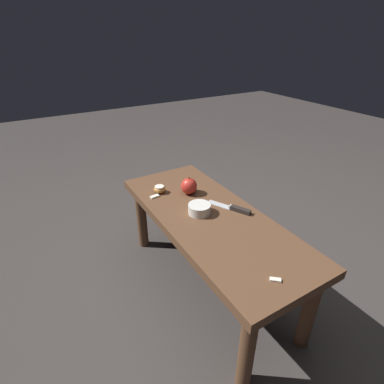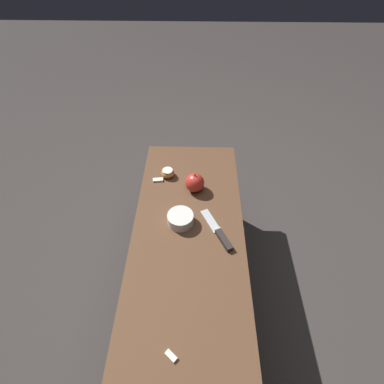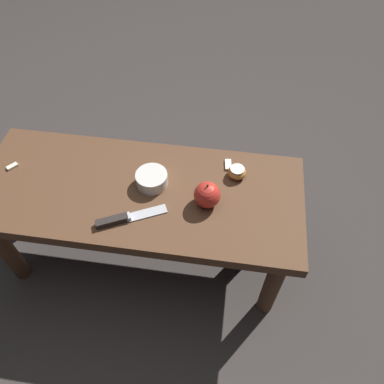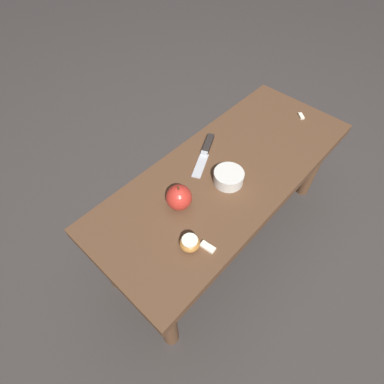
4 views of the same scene
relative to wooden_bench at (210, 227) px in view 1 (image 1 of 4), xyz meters
name	(u,v)px [view 1 (image 1 of 4)]	position (x,y,z in m)	size (l,w,h in m)	color
ground_plane	(208,284)	(0.00, 0.00, -0.36)	(8.00, 8.00, 0.00)	#383330
wooden_bench	(210,227)	(0.00, 0.00, 0.00)	(1.06, 0.43, 0.42)	brown
knife	(235,209)	(0.02, 0.12, 0.07)	(0.21, 0.12, 0.02)	#B7BABF
apple_whole	(189,186)	(-0.23, 0.02, 0.11)	(0.08, 0.08, 0.09)	red
apple_cut	(160,189)	(-0.31, -0.10, 0.08)	(0.06, 0.06, 0.04)	#B27233
apple_slice_near_knife	(155,196)	(-0.28, -0.15, 0.07)	(0.03, 0.05, 0.01)	white
apple_slice_center	(275,280)	(0.44, -0.03, 0.07)	(0.04, 0.04, 0.01)	white
bowl	(199,209)	(-0.04, -0.03, 0.09)	(0.10, 0.10, 0.04)	silver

